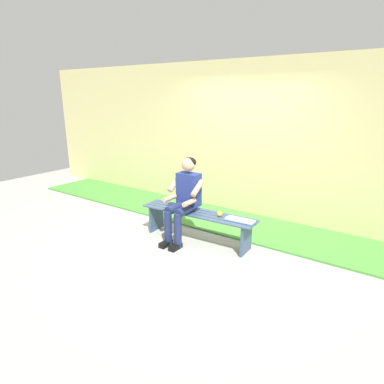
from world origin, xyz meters
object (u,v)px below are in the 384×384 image
object	(u,v)px
person_seated	(184,197)
bench_near	(198,219)
book_open	(240,220)
apple	(220,214)

from	to	relation	value
person_seated	bench_near	bearing A→B (deg)	-150.51
bench_near	book_open	world-z (taller)	book_open
bench_near	apple	size ratio (longest dim) A/B	22.54
bench_near	apple	distance (m)	0.39
book_open	person_seated	bearing A→B (deg)	6.42
bench_near	person_seated	distance (m)	0.40
person_seated	book_open	size ratio (longest dim) A/B	3.01
person_seated	apple	world-z (taller)	person_seated
bench_near	book_open	size ratio (longest dim) A/B	4.39
book_open	bench_near	bearing A→B (deg)	0.45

